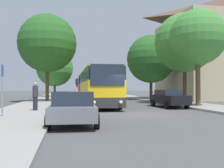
{
  "coord_description": "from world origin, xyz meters",
  "views": [
    {
      "loc": [
        -4.34,
        -15.79,
        1.59
      ],
      "look_at": [
        0.86,
        13.79,
        2.08
      ],
      "focal_mm": 42.0,
      "sensor_mm": 36.0,
      "label": 1
    }
  ],
  "objects_px": {
    "parked_car_right_near": "(169,98)",
    "tree_right_near": "(151,59)",
    "bus_front": "(98,87)",
    "bus_rear": "(82,87)",
    "tree_right_far": "(198,37)",
    "bus_stop_sign": "(2,84)",
    "pedestrian_waiting_far": "(35,96)",
    "bus_middle": "(87,87)",
    "tree_right_mid": "(185,43)",
    "tree_left_near": "(55,68)",
    "parked_car_left_curb": "(73,108)",
    "tree_left_far": "(47,43)"
  },
  "relations": [
    {
      "from": "parked_car_right_near",
      "to": "tree_left_far",
      "type": "xyz_separation_m",
      "value": [
        -10.49,
        10.15,
        5.96
      ]
    },
    {
      "from": "tree_right_far",
      "to": "bus_stop_sign",
      "type": "bearing_deg",
      "value": -157.32
    },
    {
      "from": "pedestrian_waiting_far",
      "to": "tree_right_mid",
      "type": "height_order",
      "value": "tree_right_mid"
    },
    {
      "from": "tree_right_near",
      "to": "tree_right_far",
      "type": "bearing_deg",
      "value": -92.85
    },
    {
      "from": "parked_car_right_near",
      "to": "tree_right_near",
      "type": "bearing_deg",
      "value": -105.05
    },
    {
      "from": "tree_left_near",
      "to": "tree_left_far",
      "type": "height_order",
      "value": "tree_left_far"
    },
    {
      "from": "tree_left_far",
      "to": "tree_right_mid",
      "type": "xyz_separation_m",
      "value": [
        14.31,
        -5.12,
        -0.4
      ]
    },
    {
      "from": "bus_middle",
      "to": "bus_rear",
      "type": "relative_size",
      "value": 0.93
    },
    {
      "from": "tree_right_mid",
      "to": "tree_left_near",
      "type": "bearing_deg",
      "value": 122.71
    },
    {
      "from": "bus_front",
      "to": "tree_left_far",
      "type": "height_order",
      "value": "tree_left_far"
    },
    {
      "from": "bus_rear",
      "to": "tree_left_near",
      "type": "distance_m",
      "value": 6.98
    },
    {
      "from": "parked_car_right_near",
      "to": "pedestrian_waiting_far",
      "type": "height_order",
      "value": "pedestrian_waiting_far"
    },
    {
      "from": "parked_car_left_curb",
      "to": "tree_right_mid",
      "type": "height_order",
      "value": "tree_right_mid"
    },
    {
      "from": "parked_car_right_near",
      "to": "pedestrian_waiting_far",
      "type": "distance_m",
      "value": 10.72
    },
    {
      "from": "bus_front",
      "to": "bus_middle",
      "type": "distance_m",
      "value": 15.5
    },
    {
      "from": "tree_left_near",
      "to": "tree_right_mid",
      "type": "height_order",
      "value": "tree_right_mid"
    },
    {
      "from": "tree_left_near",
      "to": "tree_right_near",
      "type": "bearing_deg",
      "value": -43.68
    },
    {
      "from": "parked_car_right_near",
      "to": "tree_right_near",
      "type": "xyz_separation_m",
      "value": [
        3.2,
        14.17,
        4.87
      ]
    },
    {
      "from": "bus_stop_sign",
      "to": "pedestrian_waiting_far",
      "type": "xyz_separation_m",
      "value": [
        1.28,
        3.37,
        -0.75
      ]
    },
    {
      "from": "tree_left_far",
      "to": "tree_right_near",
      "type": "xyz_separation_m",
      "value": [
        13.69,
        4.01,
        -1.09
      ]
    },
    {
      "from": "pedestrian_waiting_far",
      "to": "tree_right_far",
      "type": "bearing_deg",
      "value": 50.31
    },
    {
      "from": "bus_front",
      "to": "tree_left_near",
      "type": "relative_size",
      "value": 1.36
    },
    {
      "from": "bus_middle",
      "to": "bus_rear",
      "type": "xyz_separation_m",
      "value": [
        0.06,
        12.94,
        0.03
      ]
    },
    {
      "from": "bus_rear",
      "to": "tree_right_near",
      "type": "bearing_deg",
      "value": -60.59
    },
    {
      "from": "tree_right_near",
      "to": "tree_left_near",
      "type": "bearing_deg",
      "value": 136.32
    },
    {
      "from": "parked_car_right_near",
      "to": "tree_right_far",
      "type": "bearing_deg",
      "value": 172.19
    },
    {
      "from": "parked_car_left_curb",
      "to": "bus_stop_sign",
      "type": "xyz_separation_m",
      "value": [
        -3.57,
        2.92,
        1.08
      ]
    },
    {
      "from": "pedestrian_waiting_far",
      "to": "tree_right_near",
      "type": "relative_size",
      "value": 0.21
    },
    {
      "from": "tree_left_far",
      "to": "tree_right_far",
      "type": "distance_m",
      "value": 16.65
    },
    {
      "from": "bus_rear",
      "to": "tree_left_far",
      "type": "height_order",
      "value": "tree_left_far"
    },
    {
      "from": "parked_car_right_near",
      "to": "tree_right_mid",
      "type": "xyz_separation_m",
      "value": [
        3.82,
        5.03,
        5.57
      ]
    },
    {
      "from": "bus_front",
      "to": "bus_rear",
      "type": "xyz_separation_m",
      "value": [
        0.33,
        28.44,
        0.06
      ]
    },
    {
      "from": "bus_front",
      "to": "bus_stop_sign",
      "type": "xyz_separation_m",
      "value": [
        -5.99,
        -8.23,
        0.11
      ]
    },
    {
      "from": "tree_right_mid",
      "to": "bus_front",
      "type": "bearing_deg",
      "value": -162.76
    },
    {
      "from": "bus_stop_sign",
      "to": "tree_left_far",
      "type": "xyz_separation_m",
      "value": [
        1.14,
        16.29,
        4.91
      ]
    },
    {
      "from": "bus_front",
      "to": "bus_middle",
      "type": "relative_size",
      "value": 1.05
    },
    {
      "from": "tree_right_mid",
      "to": "tree_right_far",
      "type": "relative_size",
      "value": 1.15
    },
    {
      "from": "bus_middle",
      "to": "pedestrian_waiting_far",
      "type": "relative_size",
      "value": 5.81
    },
    {
      "from": "parked_car_left_curb",
      "to": "bus_stop_sign",
      "type": "relative_size",
      "value": 1.58
    },
    {
      "from": "tree_right_mid",
      "to": "tree_right_far",
      "type": "bearing_deg",
      "value": -104.26
    },
    {
      "from": "parked_car_left_curb",
      "to": "tree_left_near",
      "type": "height_order",
      "value": "tree_left_near"
    },
    {
      "from": "tree_right_mid",
      "to": "bus_stop_sign",
      "type": "bearing_deg",
      "value": -144.15
    },
    {
      "from": "bus_rear",
      "to": "parked_car_right_near",
      "type": "distance_m",
      "value": 31.01
    },
    {
      "from": "tree_right_far",
      "to": "pedestrian_waiting_far",
      "type": "bearing_deg",
      "value": -168.85
    },
    {
      "from": "tree_right_near",
      "to": "tree_right_mid",
      "type": "bearing_deg",
      "value": -86.11
    },
    {
      "from": "parked_car_right_near",
      "to": "tree_right_mid",
      "type": "relative_size",
      "value": 0.49
    },
    {
      "from": "bus_stop_sign",
      "to": "bus_front",
      "type": "bearing_deg",
      "value": 53.95
    },
    {
      "from": "tree_right_mid",
      "to": "tree_right_far",
      "type": "height_order",
      "value": "tree_right_mid"
    },
    {
      "from": "pedestrian_waiting_far",
      "to": "tree_left_near",
      "type": "bearing_deg",
      "value": 129.18
    },
    {
      "from": "bus_stop_sign",
      "to": "tree_right_near",
      "type": "xyz_separation_m",
      "value": [
        14.83,
        20.3,
        3.81
      ]
    }
  ]
}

